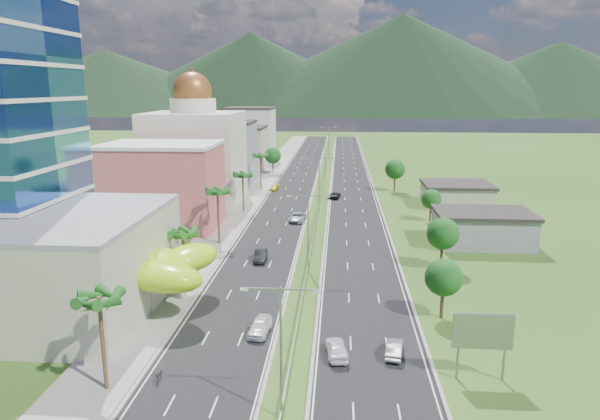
# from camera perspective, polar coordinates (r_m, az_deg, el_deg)

# --- Properties ---
(ground) EXTENTS (500.00, 500.00, 0.00)m
(ground) POSITION_cam_1_polar(r_m,az_deg,el_deg) (67.27, 0.33, -9.23)
(ground) COLOR #2D5119
(ground) RESTS_ON ground
(road_left) EXTENTS (11.00, 260.00, 0.04)m
(road_left) POSITION_cam_1_polar(r_m,az_deg,el_deg) (154.68, -0.17, 3.54)
(road_left) COLOR black
(road_left) RESTS_ON ground
(road_right) EXTENTS (11.00, 260.00, 0.04)m
(road_right) POSITION_cam_1_polar(r_m,az_deg,el_deg) (154.27, 5.40, 3.45)
(road_right) COLOR black
(road_right) RESTS_ON ground
(sidewalk_left) EXTENTS (7.00, 260.00, 0.12)m
(sidewalk_left) POSITION_cam_1_polar(r_m,az_deg,el_deg) (155.68, -3.66, 3.59)
(sidewalk_left) COLOR gray
(sidewalk_left) RESTS_ON ground
(median_guardrail) EXTENTS (0.10, 216.06, 0.76)m
(median_guardrail) POSITION_cam_1_polar(r_m,az_deg,el_deg) (136.46, 2.39, 2.50)
(median_guardrail) COLOR gray
(median_guardrail) RESTS_ON ground
(streetlight_median_a) EXTENTS (6.04, 0.25, 11.00)m
(streetlight_median_a) POSITION_cam_1_polar(r_m,az_deg,el_deg) (41.78, -2.06, -13.61)
(streetlight_median_a) COLOR gray
(streetlight_median_a) RESTS_ON ground
(streetlight_median_b) EXTENTS (6.04, 0.25, 11.00)m
(streetlight_median_b) POSITION_cam_1_polar(r_m,az_deg,el_deg) (74.63, 0.86, -1.52)
(streetlight_median_b) COLOR gray
(streetlight_median_b) RESTS_ON ground
(streetlight_median_c) EXTENTS (6.04, 0.25, 11.00)m
(streetlight_median_c) POSITION_cam_1_polar(r_m,az_deg,el_deg) (113.75, 2.06, 3.53)
(streetlight_median_c) COLOR gray
(streetlight_median_c) RESTS_ON ground
(streetlight_median_d) EXTENTS (6.04, 0.25, 11.00)m
(streetlight_median_d) POSITION_cam_1_polar(r_m,az_deg,el_deg) (158.29, 2.69, 6.20)
(streetlight_median_d) COLOR gray
(streetlight_median_d) RESTS_ON ground
(streetlight_median_e) EXTENTS (6.04, 0.25, 11.00)m
(streetlight_median_e) POSITION_cam_1_polar(r_m,az_deg,el_deg) (203.03, 3.05, 7.70)
(streetlight_median_e) COLOR gray
(streetlight_median_e) RESTS_ON ground
(mall_podium) EXTENTS (30.00, 24.00, 11.00)m
(mall_podium) POSITION_cam_1_polar(r_m,az_deg,el_deg) (69.71, -27.42, -5.15)
(mall_podium) COLOR #B5AD95
(mall_podium) RESTS_ON ground
(lime_canopy) EXTENTS (18.00, 15.00, 7.40)m
(lime_canopy) POSITION_cam_1_polar(r_m,az_deg,el_deg) (66.20, -17.54, -5.63)
(lime_canopy) COLOR #AADF15
(lime_canopy) RESTS_ON ground
(pink_shophouse) EXTENTS (20.00, 15.00, 15.00)m
(pink_shophouse) POSITION_cam_1_polar(r_m,az_deg,el_deg) (101.09, -14.43, 2.36)
(pink_shophouse) COLOR #C45550
(pink_shophouse) RESTS_ON ground
(domed_building) EXTENTS (20.00, 20.00, 28.70)m
(domed_building) POSITION_cam_1_polar(r_m,az_deg,el_deg) (122.29, -11.13, 6.14)
(domed_building) COLOR beige
(domed_building) RESTS_ON ground
(midrise_grey) EXTENTS (16.00, 15.00, 16.00)m
(midrise_grey) POSITION_cam_1_polar(r_m,az_deg,el_deg) (146.55, -8.14, 6.03)
(midrise_grey) COLOR gray
(midrise_grey) RESTS_ON ground
(midrise_beige) EXTENTS (16.00, 15.00, 13.00)m
(midrise_beige) POSITION_cam_1_polar(r_m,az_deg,el_deg) (168.13, -6.54, 6.45)
(midrise_beige) COLOR #B5AD95
(midrise_beige) RESTS_ON ground
(midrise_white) EXTENTS (16.00, 15.00, 18.00)m
(midrise_white) POSITION_cam_1_polar(r_m,az_deg,el_deg) (190.42, -5.27, 7.99)
(midrise_white) COLOR silver
(midrise_white) RESTS_ON ground
(billboard) EXTENTS (5.20, 0.35, 6.20)m
(billboard) POSITION_cam_1_polar(r_m,az_deg,el_deg) (50.53, 18.93, -12.35)
(billboard) COLOR gray
(billboard) RESTS_ON ground
(shed_near) EXTENTS (15.00, 10.00, 5.00)m
(shed_near) POSITION_cam_1_polar(r_m,az_deg,el_deg) (93.18, 18.89, -1.98)
(shed_near) COLOR gray
(shed_near) RESTS_ON ground
(shed_far) EXTENTS (14.00, 12.00, 4.40)m
(shed_far) POSITION_cam_1_polar(r_m,az_deg,el_deg) (122.16, 16.34, 1.50)
(shed_far) COLOR #B5AD95
(shed_far) RESTS_ON ground
(palm_tree_a) EXTENTS (3.60, 3.60, 9.10)m
(palm_tree_a) POSITION_cam_1_polar(r_m,az_deg,el_deg) (47.98, -20.64, -9.18)
(palm_tree_a) COLOR #47301C
(palm_tree_a) RESTS_ON ground
(palm_tree_b) EXTENTS (3.60, 3.60, 8.10)m
(palm_tree_b) POSITION_cam_1_polar(r_m,az_deg,el_deg) (69.56, -12.40, -2.64)
(palm_tree_b) COLOR #47301C
(palm_tree_b) RESTS_ON ground
(palm_tree_c) EXTENTS (3.60, 3.60, 9.60)m
(palm_tree_c) POSITION_cam_1_polar(r_m,az_deg,el_deg) (88.05, -8.79, 1.74)
(palm_tree_c) COLOR #47301C
(palm_tree_c) RESTS_ON ground
(palm_tree_d) EXTENTS (3.60, 3.60, 8.60)m
(palm_tree_d) POSITION_cam_1_polar(r_m,az_deg,el_deg) (110.38, -6.12, 3.59)
(palm_tree_d) COLOR #47301C
(palm_tree_d) RESTS_ON ground
(palm_tree_e) EXTENTS (3.60, 3.60, 9.40)m
(palm_tree_e) POSITION_cam_1_polar(r_m,az_deg,el_deg) (134.68, -4.24, 5.65)
(palm_tree_e) COLOR #47301C
(palm_tree_e) RESTS_ON ground
(leafy_tree_lfar) EXTENTS (4.90, 4.90, 8.05)m
(leafy_tree_lfar) POSITION_cam_1_polar(r_m,az_deg,el_deg) (159.60, -2.91, 5.83)
(leafy_tree_lfar) COLOR #47301C
(leafy_tree_lfar) RESTS_ON ground
(leafy_tree_ra) EXTENTS (4.20, 4.20, 6.90)m
(leafy_tree_ra) POSITION_cam_1_polar(r_m,az_deg,el_deg) (61.88, 15.07, -6.99)
(leafy_tree_ra) COLOR #47301C
(leafy_tree_ra) RESTS_ON ground
(leafy_tree_rb) EXTENTS (4.55, 4.55, 7.47)m
(leafy_tree_rb) POSITION_cam_1_polar(r_m,az_deg,el_deg) (78.26, 14.99, -2.47)
(leafy_tree_rb) COLOR #47301C
(leafy_tree_rb) RESTS_ON ground
(leafy_tree_rc) EXTENTS (3.85, 3.85, 6.33)m
(leafy_tree_rc) POSITION_cam_1_polar(r_m,az_deg,el_deg) (105.78, 13.83, 1.12)
(leafy_tree_rc) COLOR #47301C
(leafy_tree_rc) RESTS_ON ground
(leafy_tree_rd) EXTENTS (4.90, 4.90, 8.05)m
(leafy_tree_rd) POSITION_cam_1_polar(r_m,az_deg,el_deg) (134.32, 10.11, 4.29)
(leafy_tree_rd) COLOR #47301C
(leafy_tree_rd) RESTS_ON ground
(mountain_ridge) EXTENTS (860.00, 140.00, 90.00)m
(mountain_ridge) POSITION_cam_1_polar(r_m,az_deg,el_deg) (515.78, 10.60, 9.96)
(mountain_ridge) COLOR black
(mountain_ridge) RESTS_ON ground
(car_white_near_left) EXTENTS (2.35, 4.93, 1.63)m
(car_white_near_left) POSITION_cam_1_polar(r_m,az_deg,el_deg) (57.75, -4.29, -12.25)
(car_white_near_left) COLOR white
(car_white_near_left) RESTS_ON road_left
(car_dark_left) EXTENTS (1.92, 5.00, 1.63)m
(car_dark_left) POSITION_cam_1_polar(r_m,az_deg,el_deg) (80.41, -4.24, -4.85)
(car_dark_left) COLOR black
(car_dark_left) RESTS_ON road_left
(car_silver_mid_left) EXTENTS (3.33, 6.13, 1.63)m
(car_silver_mid_left) POSITION_cam_1_polar(r_m,az_deg,el_deg) (103.36, -0.25, -0.77)
(car_silver_mid_left) COLOR #A3A5AA
(car_silver_mid_left) RESTS_ON road_left
(car_yellow_far_left) EXTENTS (2.39, 4.43, 1.22)m
(car_yellow_far_left) POSITION_cam_1_polar(r_m,az_deg,el_deg) (134.78, -2.72, 2.38)
(car_yellow_far_left) COLOR gold
(car_yellow_far_left) RESTS_ON road_left
(car_white_near_right) EXTENTS (2.53, 4.97, 1.62)m
(car_white_near_right) POSITION_cam_1_polar(r_m,az_deg,el_deg) (53.36, 3.93, -14.49)
(car_white_near_right) COLOR white
(car_white_near_right) RESTS_ON road_right
(car_silver_right) EXTENTS (2.14, 4.44, 1.40)m
(car_silver_right) POSITION_cam_1_polar(r_m,az_deg,el_deg) (54.22, 10.01, -14.33)
(car_silver_right) COLOR #999BA0
(car_silver_right) RESTS_ON road_right
(car_dark_far_right) EXTENTS (3.19, 5.46, 1.43)m
(car_dark_far_right) POSITION_cam_1_polar(r_m,az_deg,el_deg) (125.20, 3.69, 1.60)
(car_dark_far_right) COLOR black
(car_dark_far_right) RESTS_ON road_right
(motorcycle) EXTENTS (0.74, 1.97, 1.23)m
(motorcycle) POSITION_cam_1_polar(r_m,az_deg,el_deg) (51.04, -14.83, -16.54)
(motorcycle) COLOR black
(motorcycle) RESTS_ON road_left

